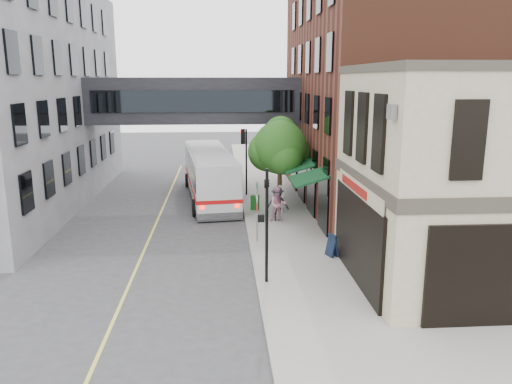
{
  "coord_description": "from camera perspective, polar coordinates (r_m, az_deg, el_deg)",
  "views": [
    {
      "loc": [
        -1.31,
        -16.24,
        7.93
      ],
      "look_at": [
        0.06,
        3.09,
        3.52
      ],
      "focal_mm": 35.0,
      "sensor_mm": 36.0,
      "label": 1
    }
  ],
  "objects": [
    {
      "name": "ground",
      "position": [
        18.12,
        0.5,
        -13.12
      ],
      "size": [
        120.0,
        120.0,
        0.0
      ],
      "primitive_type": "plane",
      "color": "#38383A",
      "rests_on": "ground"
    },
    {
      "name": "sidewalk_main",
      "position": [
        31.42,
        2.11,
        -1.65
      ],
      "size": [
        4.0,
        60.0,
        0.15
      ],
      "primitive_type": "cube",
      "color": "gray",
      "rests_on": "ground"
    },
    {
      "name": "corner_building",
      "position": [
        21.27,
        24.94,
        1.56
      ],
      "size": [
        10.19,
        8.12,
        8.45
      ],
      "color": "tan",
      "rests_on": "ground"
    },
    {
      "name": "brick_building",
      "position": [
        33.22,
        16.08,
        10.72
      ],
      "size": [
        13.76,
        18.0,
        14.0
      ],
      "color": "#582B1B",
      "rests_on": "ground"
    },
    {
      "name": "skyway_bridge",
      "position": [
        34.31,
        -7.01,
        10.36
      ],
      "size": [
        14.0,
        3.18,
        3.0
      ],
      "color": "black",
      "rests_on": "ground"
    },
    {
      "name": "traffic_signal_near",
      "position": [
        18.97,
        1.15,
        -2.29
      ],
      "size": [
        0.44,
        0.22,
        4.6
      ],
      "color": "black",
      "rests_on": "sidewalk_main"
    },
    {
      "name": "traffic_signal_far",
      "position": [
        33.59,
        -1.36,
        4.98
      ],
      "size": [
        0.53,
        0.28,
        4.5
      ],
      "color": "black",
      "rests_on": "sidewalk_main"
    },
    {
      "name": "street_sign_pole",
      "position": [
        24.06,
        0.12,
        -1.6
      ],
      "size": [
        0.08,
        0.75,
        3.0
      ],
      "color": "gray",
      "rests_on": "sidewalk_main"
    },
    {
      "name": "street_tree",
      "position": [
        29.93,
        2.7,
        5.11
      ],
      "size": [
        3.8,
        3.2,
        5.6
      ],
      "color": "#382619",
      "rests_on": "sidewalk_main"
    },
    {
      "name": "lane_marking",
      "position": [
        27.65,
        -11.59,
        -4.08
      ],
      "size": [
        0.12,
        40.0,
        0.01
      ],
      "primitive_type": "cube",
      "color": "#D8CC4C",
      "rests_on": "ground"
    },
    {
      "name": "bus",
      "position": [
        33.55,
        -5.34,
        2.25
      ],
      "size": [
        3.99,
        12.14,
        3.21
      ],
      "color": "silver",
      "rests_on": "ground"
    },
    {
      "name": "pedestrian_a",
      "position": [
        29.47,
        2.74,
        -0.82
      ],
      "size": [
        0.71,
        0.61,
        1.66
      ],
      "primitive_type": "imported",
      "rotation": [
        0.0,
        0.0,
        -0.41
      ],
      "color": "silver",
      "rests_on": "sidewalk_main"
    },
    {
      "name": "pedestrian_b",
      "position": [
        27.68,
        2.52,
        -1.42
      ],
      "size": [
        0.98,
        0.78,
        1.94
      ],
      "primitive_type": "imported",
      "rotation": [
        0.0,
        0.0,
        -0.05
      ],
      "color": "#C9829D",
      "rests_on": "sidewalk_main"
    },
    {
      "name": "pedestrian_c",
      "position": [
        27.81,
        2.48,
        -1.36
      ],
      "size": [
        1.29,
        0.8,
        1.93
      ],
      "primitive_type": "imported",
      "rotation": [
        0.0,
        0.0,
        -0.07
      ],
      "color": "black",
      "rests_on": "sidewalk_main"
    },
    {
      "name": "newspaper_box",
      "position": [
        30.26,
        -0.12,
        -1.19
      ],
      "size": [
        0.55,
        0.53,
        0.89
      ],
      "primitive_type": "cube",
      "rotation": [
        0.0,
        0.0,
        -0.35
      ],
      "color": "#135417",
      "rests_on": "sidewalk_main"
    },
    {
      "name": "sandwich_board",
      "position": [
        22.66,
        8.72,
        -6.05
      ],
      "size": [
        0.55,
        0.66,
        1.01
      ],
      "primitive_type": "cube",
      "rotation": [
        0.0,
        0.0,
        0.38
      ],
      "color": "black",
      "rests_on": "sidewalk_main"
    }
  ]
}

